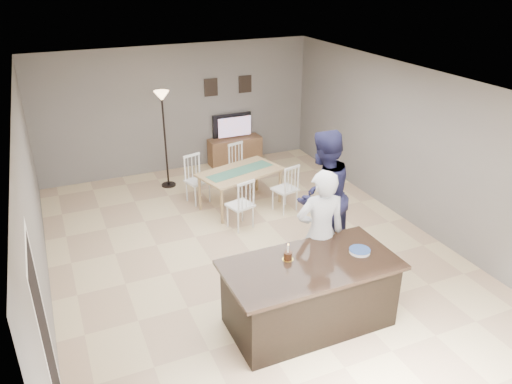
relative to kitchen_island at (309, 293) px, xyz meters
name	(u,v)px	position (x,y,z in m)	size (l,w,h in m)	color
floor	(252,254)	(0.00, 1.80, -0.45)	(8.00, 8.00, 0.00)	#D3B887
room_shell	(252,155)	(0.00, 1.80, 1.22)	(8.00, 8.00, 8.00)	slate
kitchen_island	(309,293)	(0.00, 0.00, 0.00)	(2.15, 1.10, 0.90)	black
tv_console	(235,151)	(1.20, 5.57, -0.15)	(1.20, 0.40, 0.60)	brown
television	(233,126)	(1.20, 5.64, 0.41)	(0.91, 0.12, 0.53)	black
tv_screen_glow	(235,127)	(1.20, 5.56, 0.42)	(0.78, 0.78, 0.00)	#D85518
picture_frames	(228,86)	(1.15, 5.78, 1.30)	(1.10, 0.02, 0.38)	black
doorway	(45,333)	(-2.99, -0.50, 0.80)	(0.00, 2.10, 2.65)	black
woman	(320,234)	(0.45, 0.55, 0.47)	(0.67, 0.44, 1.84)	#B9BABE
man	(322,196)	(0.95, 1.35, 0.58)	(1.00, 0.78, 2.06)	#1A1A3A
birthday_cake	(288,256)	(-0.22, 0.19, 0.50)	(0.14, 0.14, 0.22)	gold
plate_stack	(360,251)	(0.68, -0.03, 0.47)	(0.27, 0.27, 0.04)	white
dining_table	(240,177)	(0.49, 3.48, 0.13)	(1.84, 2.03, 0.92)	#9E7F56
floor_lamp	(163,114)	(-0.53, 4.95, 1.08)	(0.30, 0.30, 1.98)	black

